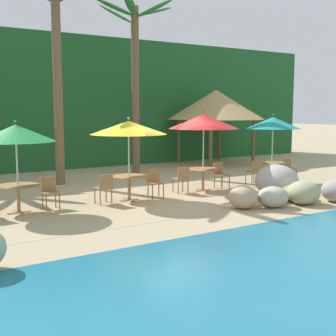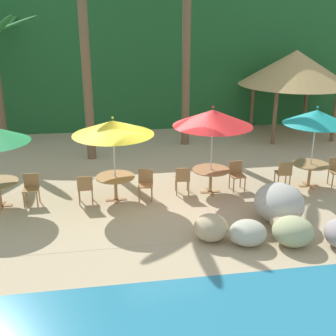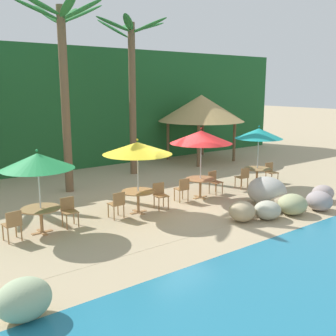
# 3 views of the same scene
# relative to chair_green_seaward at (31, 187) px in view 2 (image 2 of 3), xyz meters

# --- Properties ---
(ground_plane) EXTENTS (120.00, 120.00, 0.00)m
(ground_plane) POSITION_rel_chair_green_seaward_xyz_m (3.69, -0.23, -0.51)
(ground_plane) COLOR tan
(terrace_deck) EXTENTS (18.00, 5.20, 0.01)m
(terrace_deck) POSITION_rel_chair_green_seaward_xyz_m (3.69, -0.23, -0.51)
(terrace_deck) COLOR tan
(terrace_deck) RESTS_ON ground
(foliage_backdrop) EXTENTS (28.00, 2.40, 6.00)m
(foliage_backdrop) POSITION_rel_chair_green_seaward_xyz_m (3.69, 8.77, 2.49)
(foliage_backdrop) COLOR #1E5628
(foliage_backdrop) RESTS_ON ground
(rock_seawall) EXTENTS (15.52, 3.17, 1.01)m
(rock_seawall) POSITION_rel_chair_green_seaward_xyz_m (6.09, -3.00, -0.15)
(rock_seawall) COLOR #9EA38C
(rock_seawall) RESTS_ON ground
(chair_green_seaward) EXTENTS (0.43, 0.44, 0.87)m
(chair_green_seaward) POSITION_rel_chair_green_seaward_xyz_m (0.00, 0.00, 0.00)
(chair_green_seaward) COLOR #9E7042
(chair_green_seaward) RESTS_ON ground
(umbrella_yellow) EXTENTS (2.24, 2.24, 2.47)m
(umbrella_yellow) POSITION_rel_chair_green_seaward_xyz_m (2.34, -0.15, 1.64)
(umbrella_yellow) COLOR silver
(umbrella_yellow) RESTS_ON ground
(dining_table_yellow) EXTENTS (1.10, 1.10, 0.74)m
(dining_table_yellow) POSITION_rel_chair_green_seaward_xyz_m (2.34, -0.15, 0.10)
(dining_table_yellow) COLOR #A37547
(dining_table_yellow) RESTS_ON ground
(chair_yellow_seaward) EXTENTS (0.48, 0.48, 0.87)m
(chair_yellow_seaward) POSITION_rel_chair_green_seaward_xyz_m (3.19, -0.19, 0.00)
(chair_yellow_seaward) COLOR #9E7042
(chair_yellow_seaward) RESTS_ON ground
(chair_yellow_inland) EXTENTS (0.43, 0.44, 0.87)m
(chair_yellow_inland) POSITION_rel_chair_green_seaward_xyz_m (1.49, -0.27, 0.00)
(chair_yellow_inland) COLOR #9E7042
(chair_yellow_inland) RESTS_ON ground
(umbrella_red) EXTENTS (2.29, 2.29, 2.64)m
(umbrella_red) POSITION_rel_chair_green_seaward_xyz_m (5.16, -0.03, 1.78)
(umbrella_red) COLOR silver
(umbrella_red) RESTS_ON ground
(dining_table_red) EXTENTS (1.10, 1.10, 0.74)m
(dining_table_red) POSITION_rel_chair_green_seaward_xyz_m (5.16, -0.03, 0.10)
(dining_table_red) COLOR #A37547
(dining_table_red) RESTS_ON ground
(chair_red_seaward) EXTENTS (0.45, 0.45, 0.87)m
(chair_red_seaward) POSITION_rel_chair_green_seaward_xyz_m (6.00, 0.12, 0.00)
(chair_red_seaward) COLOR #9E7042
(chair_red_seaward) RESTS_ON ground
(chair_red_inland) EXTENTS (0.46, 0.47, 0.87)m
(chair_red_inland) POSITION_rel_chair_green_seaward_xyz_m (4.30, -0.04, 0.00)
(chair_red_inland) COLOR #9E7042
(chair_red_inland) RESTS_ON ground
(umbrella_teal) EXTENTS (1.95, 1.95, 2.52)m
(umbrella_teal) POSITION_rel_chair_green_seaward_xyz_m (8.30, -0.03, 1.68)
(umbrella_teal) COLOR silver
(umbrella_teal) RESTS_ON ground
(dining_table_teal) EXTENTS (1.10, 1.10, 0.74)m
(dining_table_teal) POSITION_rel_chair_green_seaward_xyz_m (8.30, -0.03, 0.10)
(dining_table_teal) COLOR #A37547
(dining_table_teal) RESTS_ON ground
(chair_teal_seaward) EXTENTS (0.47, 0.48, 0.87)m
(chair_teal_seaward) POSITION_rel_chair_green_seaward_xyz_m (9.16, -0.05, 0.00)
(chair_teal_seaward) COLOR #9E7042
(chair_teal_seaward) RESTS_ON ground
(chair_teal_inland) EXTENTS (0.46, 0.46, 0.87)m
(chair_teal_inland) POSITION_rel_chair_green_seaward_xyz_m (7.45, -0.05, 0.00)
(chair_teal_inland) COLOR #9E7042
(chair_teal_inland) RESTS_ON ground
(palm_tree_second) EXTENTS (3.37, 3.38, 7.21)m
(palm_tree_second) POSITION_rel_chair_green_seaward_xyz_m (1.63, 3.78, 4.38)
(palm_tree_second) COLOR brown
(palm_tree_second) RESTS_ON ground
(palm_tree_third) EXTENTS (3.42, 3.15, 7.10)m
(palm_tree_third) POSITION_rel_chair_green_seaward_xyz_m (5.38, 5.05, 4.20)
(palm_tree_third) COLOR brown
(palm_tree_third) RESTS_ON ground
(palapa_hut) EXTENTS (4.76, 4.76, 3.63)m
(palapa_hut) POSITION_rel_chair_green_seaward_xyz_m (10.26, 5.77, 2.39)
(palapa_hut) COLOR brown
(palapa_hut) RESTS_ON ground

